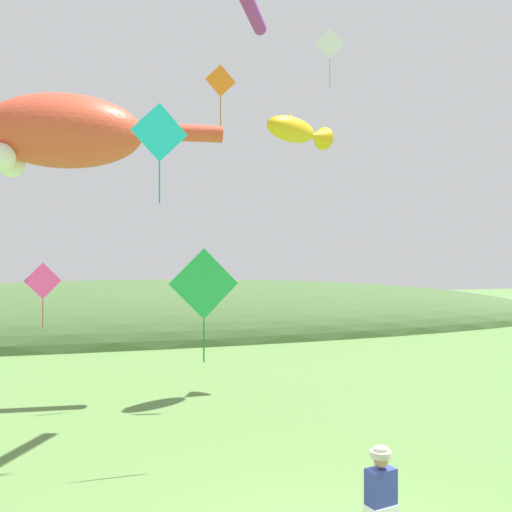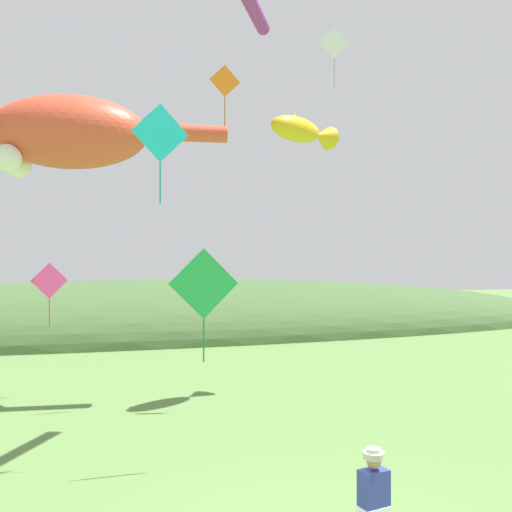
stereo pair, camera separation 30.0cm
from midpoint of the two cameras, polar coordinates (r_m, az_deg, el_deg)
distant_hill_ridge at (r=34.49m, az=-12.20°, el=-7.52°), size 59.01×13.86×6.21m
festival_attendant at (r=8.70m, az=12.75°, el=-23.39°), size 0.46×0.34×1.77m
kite_giant_cat at (r=18.52m, az=-19.59°, el=11.63°), size 8.62×2.90×2.62m
kite_fish_windsock at (r=19.03m, az=5.10°, el=12.38°), size 2.98×2.29×0.93m
kite_tube_streamer at (r=15.81m, az=0.27°, el=23.60°), size 1.62×2.57×0.44m
kite_diamond_orange at (r=18.25m, az=-2.65°, el=17.02°), size 0.99×0.11×1.89m
kite_diamond_teal at (r=12.86m, az=-8.89°, el=12.00°), size 1.27×0.23×2.19m
kite_diamond_white at (r=18.92m, az=8.31°, el=20.29°), size 0.92×0.29×1.85m
kite_diamond_pink at (r=19.23m, az=-19.55°, el=-2.40°), size 1.10×0.37×2.05m
kite_diamond_green at (r=11.97m, az=-4.54°, el=-2.84°), size 1.49×0.06×2.39m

